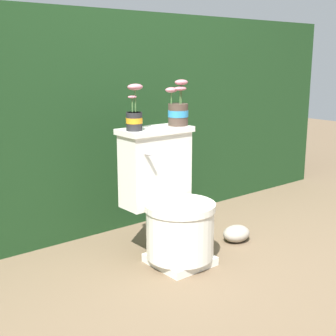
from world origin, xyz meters
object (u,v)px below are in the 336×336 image
(toilet, at_px, (170,205))
(potted_plant_midleft, at_px, (178,110))
(garden_stone, at_px, (236,234))
(potted_plant_left, at_px, (134,115))

(toilet, bearing_deg, potted_plant_midleft, 37.17)
(toilet, distance_m, garden_stone, 0.54)
(toilet, distance_m, potted_plant_midleft, 0.53)
(potted_plant_midleft, height_order, garden_stone, potted_plant_midleft)
(toilet, height_order, garden_stone, toilet)
(toilet, xyz_separation_m, garden_stone, (0.47, -0.06, -0.26))
(potted_plant_left, xyz_separation_m, garden_stone, (0.62, -0.17, -0.76))
(potted_plant_left, relative_size, potted_plant_midleft, 0.95)
(toilet, height_order, potted_plant_left, potted_plant_left)
(potted_plant_left, bearing_deg, potted_plant_midleft, -0.43)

